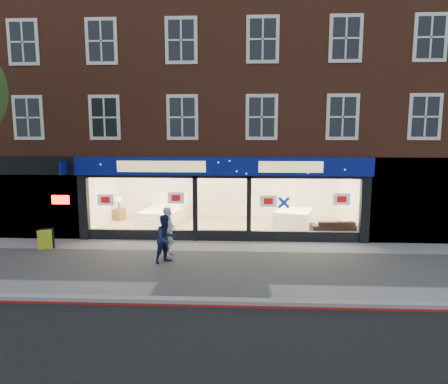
# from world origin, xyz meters

# --- Properties ---
(ground) EXTENTS (120.00, 120.00, 0.00)m
(ground) POSITION_xyz_m (0.00, 0.00, 0.00)
(ground) COLOR gray
(ground) RESTS_ON ground
(kerb_line) EXTENTS (60.00, 0.10, 0.01)m
(kerb_line) POSITION_xyz_m (0.00, -3.10, 0.01)
(kerb_line) COLOR #8C0A07
(kerb_line) RESTS_ON ground
(kerb_stone) EXTENTS (60.00, 0.25, 0.12)m
(kerb_stone) POSITION_xyz_m (0.00, -2.90, 0.06)
(kerb_stone) COLOR gray
(kerb_stone) RESTS_ON ground
(showroom_floor) EXTENTS (11.00, 4.50, 0.10)m
(showroom_floor) POSITION_xyz_m (0.00, 5.25, 0.05)
(showroom_floor) COLOR tan
(showroom_floor) RESTS_ON ground
(building) EXTENTS (19.00, 8.26, 10.30)m
(building) POSITION_xyz_m (-0.02, 6.93, 6.67)
(building) COLOR brown
(building) RESTS_ON ground
(display_bed) EXTENTS (2.14, 2.45, 1.23)m
(display_bed) POSITION_xyz_m (-2.92, 5.77, 0.44)
(display_bed) COLOR white
(display_bed) RESTS_ON showroom_floor
(bedside_table) EXTENTS (0.60, 0.60, 0.55)m
(bedside_table) POSITION_xyz_m (-5.10, 6.18, 0.38)
(bedside_table) COLOR brown
(bedside_table) RESTS_ON showroom_floor
(mattress_stack) EXTENTS (2.01, 2.24, 0.73)m
(mattress_stack) POSITION_xyz_m (3.10, 5.32, 0.46)
(mattress_stack) COLOR white
(mattress_stack) RESTS_ON showroom_floor
(sofa) EXTENTS (1.98, 0.87, 0.57)m
(sofa) POSITION_xyz_m (4.60, 4.00, 0.38)
(sofa) COLOR black
(sofa) RESTS_ON showroom_floor
(a_board) EXTENTS (0.58, 0.49, 0.76)m
(a_board) POSITION_xyz_m (-6.33, 1.49, 0.38)
(a_board) COLOR #DEF12A
(a_board) RESTS_ON ground
(pedestrian_grey) EXTENTS (0.42, 0.63, 1.70)m
(pedestrian_grey) POSITION_xyz_m (-1.71, 0.99, 0.85)
(pedestrian_grey) COLOR #B2B4BA
(pedestrian_grey) RESTS_ON ground
(pedestrian_blue) EXTENTS (0.96, 0.97, 1.58)m
(pedestrian_blue) POSITION_xyz_m (-1.68, 0.23, 0.79)
(pedestrian_blue) COLOR #191F48
(pedestrian_blue) RESTS_ON ground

